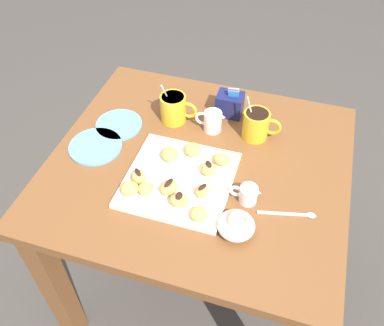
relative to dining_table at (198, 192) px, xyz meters
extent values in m
plane|color=#423D38|center=(0.00, 0.00, -0.61)|extent=(8.00, 8.00, 0.00)
cube|color=brown|center=(0.00, 0.00, 0.13)|extent=(0.92, 0.84, 0.04)
cube|color=brown|center=(-0.40, -0.36, -0.25)|extent=(0.07, 0.07, 0.72)
cube|color=brown|center=(-0.40, 0.36, -0.25)|extent=(0.07, 0.07, 0.72)
cube|color=brown|center=(0.40, 0.36, -0.25)|extent=(0.07, 0.07, 0.72)
cube|color=white|center=(-0.03, -0.09, 0.15)|extent=(0.31, 0.31, 0.02)
cylinder|color=gold|center=(-0.14, 0.17, 0.19)|extent=(0.09, 0.09, 0.10)
torus|color=gold|center=(-0.09, 0.17, 0.20)|extent=(0.06, 0.01, 0.06)
cylinder|color=black|center=(-0.14, 0.17, 0.24)|extent=(0.08, 0.08, 0.01)
cylinder|color=silver|center=(-0.16, 0.17, 0.23)|extent=(0.03, 0.04, 0.13)
cylinder|color=gold|center=(0.14, 0.17, 0.19)|extent=(0.09, 0.09, 0.10)
torus|color=gold|center=(0.19, 0.17, 0.20)|extent=(0.06, 0.01, 0.06)
cylinder|color=black|center=(0.14, 0.17, 0.24)|extent=(0.07, 0.07, 0.01)
cylinder|color=silver|center=(0.13, 0.17, 0.23)|extent=(0.05, 0.03, 0.12)
cylinder|color=white|center=(0.00, 0.16, 0.18)|extent=(0.06, 0.06, 0.07)
cone|color=white|center=(0.03, 0.16, 0.21)|extent=(0.02, 0.02, 0.02)
torus|color=white|center=(-0.04, 0.16, 0.18)|extent=(0.05, 0.01, 0.05)
cylinder|color=white|center=(0.00, 0.16, 0.21)|extent=(0.05, 0.05, 0.01)
cube|color=#191E51|center=(0.03, 0.26, 0.18)|extent=(0.09, 0.07, 0.08)
cube|color=#2D84D1|center=(0.05, 0.25, 0.24)|extent=(0.04, 0.01, 0.03)
cube|color=#EA4C93|center=(0.04, 0.27, 0.24)|extent=(0.04, 0.01, 0.03)
cube|color=white|center=(0.04, 0.27, 0.24)|extent=(0.04, 0.01, 0.03)
ellipsoid|color=white|center=(0.17, -0.22, 0.17)|extent=(0.10, 0.10, 0.06)
sphere|color=beige|center=(0.17, -0.22, 0.19)|extent=(0.06, 0.06, 0.06)
ellipsoid|color=green|center=(0.18, -0.22, 0.21)|extent=(0.03, 0.03, 0.01)
cylinder|color=white|center=(0.18, -0.11, 0.17)|extent=(0.05, 0.05, 0.05)
cone|color=white|center=(0.20, -0.11, 0.19)|extent=(0.02, 0.02, 0.02)
torus|color=white|center=(0.14, -0.11, 0.17)|extent=(0.04, 0.01, 0.04)
cylinder|color=black|center=(0.18, -0.11, 0.19)|extent=(0.04, 0.04, 0.01)
cylinder|color=#66A8DB|center=(-0.31, 0.08, 0.15)|extent=(0.16, 0.16, 0.01)
cylinder|color=#66A8DB|center=(-0.34, -0.04, 0.15)|extent=(0.17, 0.17, 0.01)
cube|color=silver|center=(0.29, -0.12, 0.15)|extent=(0.15, 0.04, 0.00)
ellipsoid|color=silver|center=(0.36, -0.11, 0.15)|extent=(0.03, 0.02, 0.01)
ellipsoid|color=#DBA351|center=(-0.11, -0.17, 0.18)|extent=(0.06, 0.06, 0.03)
ellipsoid|color=#DBA351|center=(0.05, -0.14, 0.18)|extent=(0.05, 0.06, 0.03)
ellipsoid|color=black|center=(0.05, -0.14, 0.20)|extent=(0.03, 0.03, 0.00)
ellipsoid|color=#DBA351|center=(-0.14, -0.14, 0.18)|extent=(0.06, 0.06, 0.04)
ellipsoid|color=black|center=(-0.14, -0.14, 0.20)|extent=(0.03, 0.04, 0.00)
ellipsoid|color=#DBA351|center=(0.00, -0.19, 0.18)|extent=(0.06, 0.05, 0.04)
ellipsoid|color=black|center=(0.00, -0.19, 0.20)|extent=(0.02, 0.03, 0.00)
ellipsoid|color=#DBA351|center=(-0.04, -0.15, 0.18)|extent=(0.07, 0.07, 0.04)
ellipsoid|color=black|center=(-0.04, -0.15, 0.20)|extent=(0.02, 0.04, 0.00)
ellipsoid|color=#DBA351|center=(-0.02, 0.01, 0.18)|extent=(0.06, 0.06, 0.04)
ellipsoid|color=#DBA351|center=(0.07, 0.00, 0.18)|extent=(0.06, 0.05, 0.04)
ellipsoid|color=#DBA351|center=(-0.15, -0.19, 0.18)|extent=(0.07, 0.07, 0.03)
ellipsoid|color=#DBA351|center=(0.05, -0.05, 0.18)|extent=(0.06, 0.06, 0.04)
ellipsoid|color=black|center=(0.05, -0.05, 0.20)|extent=(0.03, 0.03, 0.00)
ellipsoid|color=#DBA351|center=(-0.09, -0.03, 0.18)|extent=(0.07, 0.08, 0.04)
ellipsoid|color=#DBA351|center=(0.06, -0.22, 0.17)|extent=(0.07, 0.07, 0.03)
camera|label=1|loc=(0.25, -0.87, 1.08)|focal=38.73mm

